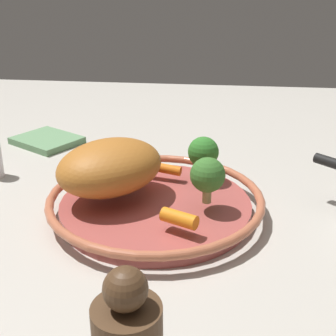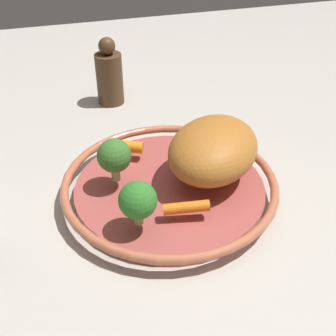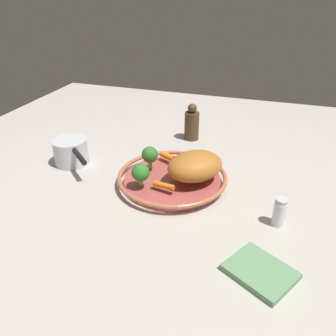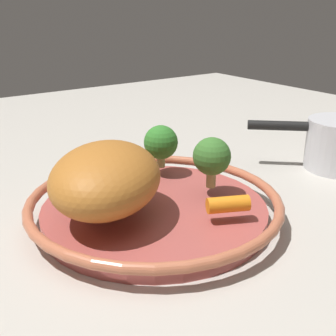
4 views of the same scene
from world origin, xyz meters
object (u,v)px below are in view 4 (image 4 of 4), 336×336
baby_carrot_near_rim (228,204)px  baby_carrot_back (123,172)px  broccoli_floret_large (212,157)px  serving_bowl (155,207)px  roast_chicken_piece (106,179)px  broccoli_floret_edge (161,143)px

baby_carrot_near_rim → baby_carrot_back: 0.17m
broccoli_floret_large → baby_carrot_near_rim: bearing=-115.6°
serving_bowl → baby_carrot_near_rim: 0.10m
roast_chicken_piece → baby_carrot_near_rim: bearing=-38.1°
roast_chicken_piece → broccoli_floret_edge: (0.13, 0.08, -0.00)m
roast_chicken_piece → baby_carrot_back: bearing=49.6°
serving_bowl → baby_carrot_back: (0.00, 0.08, 0.02)m
serving_bowl → baby_carrot_near_rim: baby_carrot_near_rim is taller
roast_chicken_piece → broccoli_floret_edge: 0.16m
broccoli_floret_large → broccoli_floret_edge: bearing=96.1°
baby_carrot_back → broccoli_floret_edge: broccoli_floret_edge is taller
baby_carrot_back → broccoli_floret_large: 0.13m
baby_carrot_back → broccoli_floret_edge: 0.07m
baby_carrot_near_rim → broccoli_floret_large: 0.08m
serving_bowl → broccoli_floret_edge: bearing=50.7°
serving_bowl → broccoli_floret_edge: (0.07, 0.08, 0.05)m
roast_chicken_piece → broccoli_floret_large: roast_chicken_piece is taller
baby_carrot_back → broccoli_floret_edge: (0.07, 0.00, 0.03)m
serving_bowl → roast_chicken_piece: (-0.07, -0.00, 0.06)m
broccoli_floret_large → broccoli_floret_edge: broccoli_floret_large is taller
broccoli_floret_large → serving_bowl: bearing=165.5°
roast_chicken_piece → broccoli_floret_edge: bearing=31.5°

